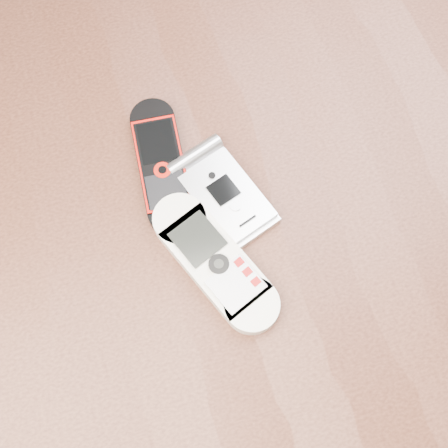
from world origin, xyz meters
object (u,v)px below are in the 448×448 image
table (220,261)px  motorola_razr (225,196)px  nokia_black_red (162,165)px  nokia_white (215,262)px

table → motorola_razr: size_ratio=10.80×
nokia_black_red → table: bearing=-60.7°
table → nokia_black_red: bearing=114.0°
table → nokia_white: (-0.01, -0.03, 0.11)m
table → nokia_white: size_ratio=7.86×
nokia_white → nokia_black_red: nokia_white is taller
table → nokia_white: 0.12m
nokia_white → motorola_razr: same height
nokia_black_red → motorola_razr: size_ratio=1.28×
motorola_razr → nokia_white: bearing=-134.2°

